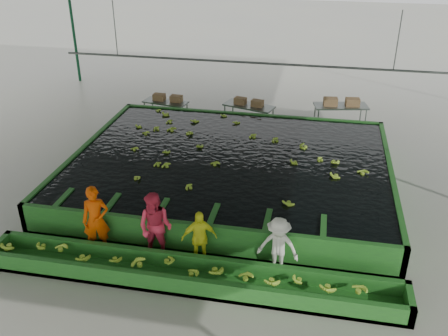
% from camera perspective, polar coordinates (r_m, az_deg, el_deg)
% --- Properties ---
extents(ground, '(80.00, 80.00, 0.00)m').
position_cam_1_polar(ground, '(14.96, -0.38, -4.27)').
color(ground, gray).
rests_on(ground, ground).
extents(shed_roof, '(20.00, 22.00, 0.04)m').
position_cam_1_polar(shed_roof, '(13.07, -0.45, 14.78)').
color(shed_roof, gray).
rests_on(shed_roof, shed_posts).
extents(shed_posts, '(20.00, 22.00, 5.00)m').
position_cam_1_polar(shed_posts, '(13.82, -0.41, 4.61)').
color(shed_posts, '#0E3E22').
rests_on(shed_posts, ground).
extents(flotation_tank, '(10.00, 8.00, 0.90)m').
position_cam_1_polar(flotation_tank, '(16.02, 0.71, -0.15)').
color(flotation_tank, '#20601D').
rests_on(flotation_tank, ground).
extents(tank_water, '(9.70, 7.70, 0.00)m').
position_cam_1_polar(tank_water, '(15.84, 0.71, 1.14)').
color(tank_water, black).
rests_on(tank_water, flotation_tank).
extents(sorting_trough, '(10.00, 1.00, 0.50)m').
position_cam_1_polar(sorting_trough, '(11.96, -3.97, -12.09)').
color(sorting_trough, '#20601D').
rests_on(sorting_trough, ground).
extents(cableway_rail, '(0.08, 0.08, 14.00)m').
position_cam_1_polar(cableway_rail, '(18.33, 2.84, 11.95)').
color(cableway_rail, '#59605B').
rests_on(cableway_rail, shed_roof).
extents(rail_hanger_left, '(0.04, 0.04, 2.00)m').
position_cam_1_polar(rail_hanger_left, '(19.45, -12.35, 15.31)').
color(rail_hanger_left, '#59605B').
rests_on(rail_hanger_left, shed_roof).
extents(rail_hanger_right, '(0.04, 0.04, 2.00)m').
position_cam_1_polar(rail_hanger_right, '(18.06, 19.26, 13.56)').
color(rail_hanger_right, '#59605B').
rests_on(rail_hanger_right, shed_roof).
extents(worker_a, '(0.79, 0.66, 1.85)m').
position_cam_1_polar(worker_a, '(12.99, -14.42, -5.79)').
color(worker_a, '#D64505').
rests_on(worker_a, ground).
extents(worker_b, '(0.97, 0.80, 1.84)m').
position_cam_1_polar(worker_b, '(12.44, -7.83, -6.71)').
color(worker_b, '#D52B45').
rests_on(worker_b, ground).
extents(worker_c, '(0.95, 0.65, 1.49)m').
position_cam_1_polar(worker_c, '(12.27, -2.86, -8.01)').
color(worker_c, yellow).
rests_on(worker_c, ground).
extents(worker_d, '(1.05, 0.68, 1.54)m').
position_cam_1_polar(worker_d, '(12.00, 6.20, -8.93)').
color(worker_d, beige).
rests_on(worker_d, ground).
extents(packing_table_left, '(1.94, 1.06, 0.84)m').
position_cam_1_polar(packing_table_left, '(21.11, -6.64, 6.51)').
color(packing_table_left, '#59605B').
rests_on(packing_table_left, ground).
extents(packing_table_mid, '(2.17, 1.37, 0.92)m').
position_cam_1_polar(packing_table_mid, '(20.33, 2.84, 5.97)').
color(packing_table_mid, '#59605B').
rests_on(packing_table_mid, ground).
extents(packing_table_right, '(2.23, 1.26, 0.96)m').
position_cam_1_polar(packing_table_right, '(20.74, 13.09, 5.76)').
color(packing_table_right, '#59605B').
rests_on(packing_table_right, ground).
extents(box_stack_left, '(1.26, 0.43, 0.27)m').
position_cam_1_polar(box_stack_left, '(21.00, -6.44, 7.63)').
color(box_stack_left, brown).
rests_on(box_stack_left, packing_table_left).
extents(box_stack_mid, '(1.23, 0.58, 0.26)m').
position_cam_1_polar(box_stack_mid, '(20.18, 2.84, 7.20)').
color(box_stack_mid, brown).
rests_on(box_stack_mid, packing_table_mid).
extents(box_stack_right, '(1.44, 0.57, 0.30)m').
position_cam_1_polar(box_stack_right, '(20.54, 13.24, 6.97)').
color(box_stack_right, brown).
rests_on(box_stack_right, packing_table_right).
extents(floating_bananas, '(8.83, 6.02, 0.12)m').
position_cam_1_polar(floating_bananas, '(16.56, 1.23, 2.33)').
color(floating_bananas, '#8DB729').
rests_on(floating_bananas, tank_water).
extents(trough_bananas, '(9.10, 0.61, 0.12)m').
position_cam_1_polar(trough_bananas, '(11.87, -3.99, -11.52)').
color(trough_bananas, '#8DB729').
rests_on(trough_bananas, sorting_trough).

